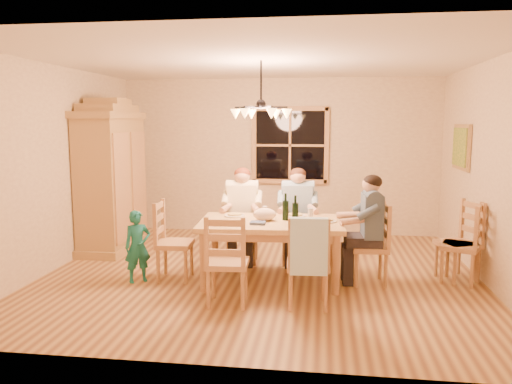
# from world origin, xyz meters

# --- Properties ---
(floor) EXTENTS (5.50, 5.50, 0.00)m
(floor) POSITION_xyz_m (0.00, 0.00, 0.00)
(floor) COLOR brown
(floor) RESTS_ON ground
(ceiling) EXTENTS (5.50, 5.00, 0.02)m
(ceiling) POSITION_xyz_m (0.00, 0.00, 2.70)
(ceiling) COLOR white
(ceiling) RESTS_ON wall_back
(wall_back) EXTENTS (5.50, 0.02, 2.70)m
(wall_back) POSITION_xyz_m (0.00, 2.50, 1.35)
(wall_back) COLOR tan
(wall_back) RESTS_ON floor
(wall_left) EXTENTS (0.02, 5.00, 2.70)m
(wall_left) POSITION_xyz_m (-2.75, 0.00, 1.35)
(wall_left) COLOR tan
(wall_left) RESTS_ON floor
(wall_right) EXTENTS (0.02, 5.00, 2.70)m
(wall_right) POSITION_xyz_m (2.75, 0.00, 1.35)
(wall_right) COLOR tan
(wall_right) RESTS_ON floor
(window) EXTENTS (1.30, 0.06, 1.30)m
(window) POSITION_xyz_m (0.20, 2.47, 1.55)
(window) COLOR black
(window) RESTS_ON wall_back
(painting) EXTENTS (0.06, 0.78, 0.64)m
(painting) POSITION_xyz_m (2.71, 1.20, 1.60)
(painting) COLOR #9D7D44
(painting) RESTS_ON wall_right
(chandelier) EXTENTS (0.77, 0.68, 0.71)m
(chandelier) POSITION_xyz_m (-0.00, 0.00, 2.08)
(chandelier) COLOR black
(chandelier) RESTS_ON ceiling
(armoire) EXTENTS (0.66, 1.40, 2.30)m
(armoire) POSITION_xyz_m (-2.42, 0.99, 1.06)
(armoire) COLOR #9D7D44
(armoire) RESTS_ON floor
(dining_table) EXTENTS (1.78, 1.15, 0.76)m
(dining_table) POSITION_xyz_m (0.16, -0.29, 0.66)
(dining_table) COLOR tan
(dining_table) RESTS_ON floor
(chair_far_left) EXTENTS (0.47, 0.45, 0.99)m
(chair_far_left) POSITION_xyz_m (-0.32, 0.49, 0.30)
(chair_far_left) COLOR tan
(chair_far_left) RESTS_ON floor
(chair_far_right) EXTENTS (0.47, 0.45, 0.99)m
(chair_far_right) POSITION_xyz_m (0.44, 0.54, 0.30)
(chair_far_right) COLOR tan
(chair_far_right) RESTS_ON floor
(chair_near_left) EXTENTS (0.47, 0.45, 0.99)m
(chair_near_left) POSITION_xyz_m (-0.22, -1.12, 0.30)
(chair_near_left) COLOR tan
(chair_near_left) RESTS_ON floor
(chair_near_right) EXTENTS (0.47, 0.45, 0.99)m
(chair_near_right) POSITION_xyz_m (0.64, -1.07, 0.30)
(chair_near_right) COLOR tan
(chair_near_right) RESTS_ON floor
(chair_end_left) EXTENTS (0.45, 0.47, 0.99)m
(chair_end_left) POSITION_xyz_m (-1.03, -0.36, 0.30)
(chair_end_left) COLOR tan
(chair_end_left) RESTS_ON floor
(chair_end_right) EXTENTS (0.45, 0.47, 0.99)m
(chair_end_right) POSITION_xyz_m (1.35, -0.21, 0.30)
(chair_end_right) COLOR tan
(chair_end_right) RESTS_ON floor
(adult_woman) EXTENTS (0.41, 0.44, 0.87)m
(adult_woman) POSITION_xyz_m (-0.32, 0.49, 0.84)
(adult_woman) COLOR #F6EBBE
(adult_woman) RESTS_ON floor
(adult_plaid_man) EXTENTS (0.41, 0.44, 0.87)m
(adult_plaid_man) POSITION_xyz_m (0.44, 0.54, 0.84)
(adult_plaid_man) COLOR teal
(adult_plaid_man) RESTS_ON floor
(adult_slate_man) EXTENTS (0.44, 0.41, 0.87)m
(adult_slate_man) POSITION_xyz_m (1.35, -0.21, 0.84)
(adult_slate_man) COLOR #45596F
(adult_slate_man) RESTS_ON floor
(towel) EXTENTS (0.39, 0.12, 0.58)m
(towel) POSITION_xyz_m (0.65, -1.26, 0.70)
(towel) COLOR #B3DFF2
(towel) RESTS_ON chair_near_right
(wine_bottle_a) EXTENTS (0.08, 0.08, 0.33)m
(wine_bottle_a) POSITION_xyz_m (0.33, -0.21, 0.93)
(wine_bottle_a) COLOR black
(wine_bottle_a) RESTS_ON dining_table
(wine_bottle_b) EXTENTS (0.08, 0.08, 0.33)m
(wine_bottle_b) POSITION_xyz_m (0.46, -0.37, 0.93)
(wine_bottle_b) COLOR black
(wine_bottle_b) RESTS_ON dining_table
(plate_woman) EXTENTS (0.26, 0.26, 0.02)m
(plate_woman) POSITION_xyz_m (-0.33, -0.06, 0.77)
(plate_woman) COLOR white
(plate_woman) RESTS_ON dining_table
(plate_plaid) EXTENTS (0.26, 0.26, 0.02)m
(plate_plaid) POSITION_xyz_m (0.44, 0.03, 0.77)
(plate_plaid) COLOR white
(plate_plaid) RESTS_ON dining_table
(plate_slate) EXTENTS (0.26, 0.26, 0.02)m
(plate_slate) POSITION_xyz_m (0.82, -0.26, 0.77)
(plate_slate) COLOR white
(plate_slate) RESTS_ON dining_table
(wine_glass_a) EXTENTS (0.06, 0.06, 0.14)m
(wine_glass_a) POSITION_xyz_m (0.05, -0.06, 0.83)
(wine_glass_a) COLOR silver
(wine_glass_a) RESTS_ON dining_table
(wine_glass_b) EXTENTS (0.06, 0.06, 0.14)m
(wine_glass_b) POSITION_xyz_m (0.63, -0.13, 0.83)
(wine_glass_b) COLOR silver
(wine_glass_b) RESTS_ON dining_table
(cap) EXTENTS (0.20, 0.20, 0.11)m
(cap) POSITION_xyz_m (0.64, -0.53, 0.82)
(cap) COLOR tan
(cap) RESTS_ON dining_table
(napkin) EXTENTS (0.19, 0.15, 0.03)m
(napkin) POSITION_xyz_m (0.03, -0.51, 0.78)
(napkin) COLOR #45577F
(napkin) RESTS_ON dining_table
(cloth_bundle) EXTENTS (0.28, 0.22, 0.15)m
(cloth_bundle) POSITION_xyz_m (0.08, -0.28, 0.84)
(cloth_bundle) COLOR beige
(cloth_bundle) RESTS_ON dining_table
(child) EXTENTS (0.39, 0.36, 0.89)m
(child) POSITION_xyz_m (-1.45, -0.52, 0.44)
(child) COLOR #1B7A78
(child) RESTS_ON floor
(chair_spare_front) EXTENTS (0.56, 0.57, 0.99)m
(chair_spare_front) POSITION_xyz_m (2.45, 0.09, 0.30)
(chair_spare_front) COLOR tan
(chair_spare_front) RESTS_ON floor
(chair_spare_back) EXTENTS (0.56, 0.57, 0.99)m
(chair_spare_back) POSITION_xyz_m (2.45, -0.02, 0.30)
(chair_spare_back) COLOR tan
(chair_spare_back) RESTS_ON floor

